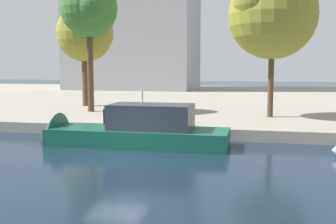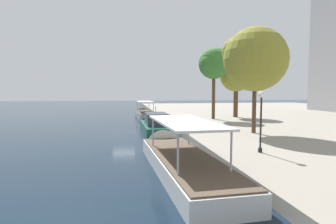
{
  "view_description": "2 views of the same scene",
  "coord_description": "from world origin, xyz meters",
  "px_view_note": "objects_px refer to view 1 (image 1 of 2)",
  "views": [
    {
      "loc": [
        6.31,
        -16.87,
        4.17
      ],
      "look_at": [
        0.69,
        7.62,
        1.4
      ],
      "focal_mm": 43.24,
      "sensor_mm": 36.0,
      "label": 1
    },
    {
      "loc": [
        32.34,
        0.09,
        4.74
      ],
      "look_at": [
        -1.92,
        5.51,
        2.15
      ],
      "focal_mm": 29.68,
      "sensor_mm": 36.0,
      "label": 2
    }
  ],
  "objects_px": {
    "tree_2": "(88,7)",
    "tree_3": "(85,31)",
    "mooring_bollard_0": "(185,119)",
    "tree_0": "(270,14)",
    "motor_yacht_1": "(127,134)"
  },
  "relations": [
    {
      "from": "tree_2",
      "to": "tree_3",
      "type": "bearing_deg",
      "value": 117.99
    },
    {
      "from": "mooring_bollard_0",
      "to": "tree_2",
      "type": "bearing_deg",
      "value": 144.83
    },
    {
      "from": "tree_0",
      "to": "tree_3",
      "type": "bearing_deg",
      "value": 163.57
    },
    {
      "from": "mooring_bollard_0",
      "to": "tree_3",
      "type": "distance_m",
      "value": 16.48
    },
    {
      "from": "tree_0",
      "to": "tree_3",
      "type": "relative_size",
      "value": 1.12
    },
    {
      "from": "tree_0",
      "to": "tree_2",
      "type": "relative_size",
      "value": 0.98
    },
    {
      "from": "tree_0",
      "to": "tree_3",
      "type": "height_order",
      "value": "tree_0"
    },
    {
      "from": "mooring_bollard_0",
      "to": "tree_0",
      "type": "xyz_separation_m",
      "value": [
        4.97,
        5.72,
        6.79
      ]
    },
    {
      "from": "mooring_bollard_0",
      "to": "tree_3",
      "type": "relative_size",
      "value": 0.08
    },
    {
      "from": "motor_yacht_1",
      "to": "mooring_bollard_0",
      "type": "xyz_separation_m",
      "value": [
        2.6,
        3.16,
        0.52
      ]
    },
    {
      "from": "mooring_bollard_0",
      "to": "tree_0",
      "type": "bearing_deg",
      "value": 49.05
    },
    {
      "from": "mooring_bollard_0",
      "to": "motor_yacht_1",
      "type": "bearing_deg",
      "value": -129.48
    },
    {
      "from": "tree_2",
      "to": "tree_0",
      "type": "bearing_deg",
      "value": -2.0
    },
    {
      "from": "tree_3",
      "to": "mooring_bollard_0",
      "type": "bearing_deg",
      "value": -43.37
    },
    {
      "from": "motor_yacht_1",
      "to": "tree_3",
      "type": "relative_size",
      "value": 1.17
    }
  ]
}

